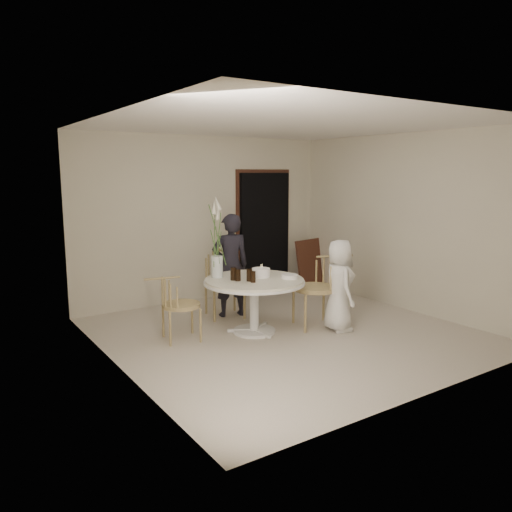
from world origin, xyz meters
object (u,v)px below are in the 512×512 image
girl (231,265)px  birthday_cake (261,273)px  chair_left (172,299)px  boy (339,285)px  chair_right (325,280)px  table (254,287)px  chair_far (222,272)px  flower_vase (217,249)px

girl → birthday_cake: 0.81m
chair_left → birthday_cake: birthday_cake is taller
girl → boy: size_ratio=1.23×
chair_right → table: bearing=-88.2°
girl → boy: girl is taller
chair_far → birthday_cake: 0.97m
birthday_cake → table: bearing=-158.1°
table → birthday_cake: size_ratio=5.50×
boy → birthday_cake: boy is taller
girl → flower_vase: (-0.51, -0.51, 0.35)m
chair_far → flower_vase: flower_vase is taller
flower_vase → chair_far: bearing=55.7°
girl → flower_vase: bearing=58.3°
table → chair_far: (0.09, 1.01, 0.02)m
table → girl: 0.89m
table → birthday_cake: birthday_cake is taller
chair_right → girl: bearing=-126.4°
table → boy: (1.00, -0.54, 0.00)m
table → birthday_cake: 0.23m
chair_left → table: bearing=-95.0°
chair_far → flower_vase: bearing=-111.4°
chair_far → birthday_cake: (0.06, -0.95, 0.15)m
chair_right → chair_left: chair_right is taller
boy → flower_vase: 1.70m
girl → boy: bearing=134.6°
table → boy: bearing=-28.2°
table → boy: size_ratio=1.08×
chair_far → chair_right: chair_right is taller
table → chair_left: (-1.04, 0.29, -0.07)m
chair_far → table: bearing=-82.2°
girl → birthday_cake: girl is taller
table → birthday_cake: bearing=21.9°
chair_far → girl: bearing=-53.5°
girl → chair_left: bearing=38.8°
chair_far → boy: (0.91, -1.55, -0.02)m
chair_right → birthday_cake: 0.91m
girl → chair_far: bearing=-53.0°
table → chair_far: chair_far is taller
chair_left → boy: bearing=-101.4°
girl → birthday_cake: bearing=102.8°
boy → flower_vase: flower_vase is taller
girl → flower_vase: flower_vase is taller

